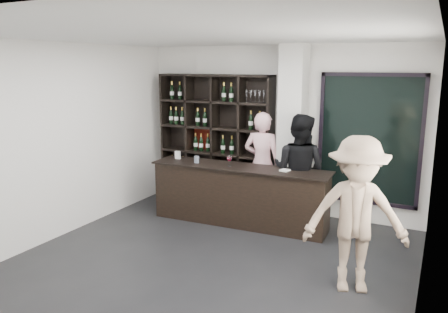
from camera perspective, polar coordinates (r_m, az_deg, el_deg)
The scene contains 12 objects.
floor at distance 5.75m, azimuth -3.04°, elevation -14.70°, with size 5.00×5.50×0.01m, color black.
wine_shelf at distance 8.06m, azimuth -1.14°, elevation 2.14°, with size 2.20×0.35×2.40m, color black, non-canonical shape.
structural_column at distance 7.35m, azimuth 8.89°, elevation 3.02°, with size 0.40×0.40×2.90m, color silver.
glass_panel at distance 7.30m, azimuth 18.40°, elevation 2.09°, with size 1.60×0.08×2.10m.
tasting_counter at distance 7.14m, azimuth 1.99°, elevation -5.07°, with size 2.94×0.62×0.97m.
taster_pink at distance 7.56m, azimuth 4.99°, elevation -0.92°, with size 0.65×0.43×1.79m, color #F8BBC2.
taster_black at distance 7.08m, azimuth 9.72°, elevation -1.81°, with size 0.88×0.69×1.82m, color black.
customer at distance 5.18m, azimuth 16.87°, elevation -7.34°, with size 1.17×0.67×1.81m, color gray.
wine_glass at distance 7.00m, azimuth 0.71°, elevation -0.47°, with size 0.09×0.09×0.20m, color white, non-canonical shape.
spit_cup at distance 7.27m, azimuth -3.60°, elevation -0.38°, with size 0.08×0.08×0.11m, color #AABAD0.
napkin_stack at distance 6.77m, azimuth 7.95°, elevation -1.80°, with size 0.13×0.13×0.02m, color white.
card_stand at distance 7.60m, azimuth -6.07°, elevation 0.20°, with size 0.09×0.04×0.13m, color white.
Camera 1 is at (2.58, -4.44, 2.57)m, focal length 35.00 mm.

